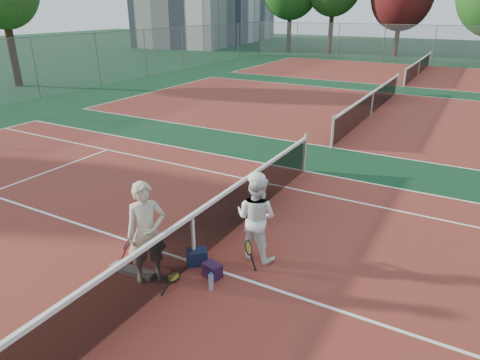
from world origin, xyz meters
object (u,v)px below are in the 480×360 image
(player_a, at_px, (147,233))
(sports_bag_purple, at_px, (212,270))
(racket_red, at_px, (129,251))
(sports_bag_navy, at_px, (197,257))
(net_main, at_px, (193,239))
(water_bottle, at_px, (211,283))
(racket_spare, at_px, (173,278))
(player_b, at_px, (256,218))
(racket_black_held, at_px, (248,256))

(player_a, xyz_separation_m, sports_bag_purple, (0.92, 0.57, -0.78))
(racket_red, height_order, sports_bag_navy, racket_red)
(net_main, bearing_deg, water_bottle, -36.61)
(sports_bag_navy, bearing_deg, racket_spare, -96.85)
(player_b, bearing_deg, water_bottle, 84.59)
(racket_spare, bearing_deg, player_b, -46.33)
(water_bottle, bearing_deg, sports_bag_navy, 140.84)
(racket_black_held, height_order, sports_bag_purple, racket_black_held)
(racket_red, bearing_deg, player_a, -27.76)
(net_main, distance_m, player_a, 0.95)
(player_b, distance_m, racket_black_held, 0.70)
(player_b, relative_size, racket_black_held, 2.84)
(player_b, xyz_separation_m, sports_bag_navy, (-0.82, -0.76, -0.68))
(player_a, xyz_separation_m, racket_spare, (0.38, 0.15, -0.86))
(racket_spare, distance_m, water_bottle, 0.74)
(racket_black_held, relative_size, racket_spare, 0.97)
(player_b, relative_size, racket_red, 2.95)
(net_main, relative_size, sports_bag_purple, 34.16)
(player_a, relative_size, player_b, 1.10)
(player_b, xyz_separation_m, racket_red, (-1.90, -1.37, -0.54))
(net_main, relative_size, racket_black_held, 18.92)
(player_b, height_order, sports_bag_purple, player_b)
(racket_black_held, height_order, water_bottle, racket_black_held)
(racket_spare, xyz_separation_m, sports_bag_purple, (0.54, 0.42, 0.08))
(racket_black_held, bearing_deg, player_a, 30.71)
(player_b, bearing_deg, racket_red, 37.66)
(racket_black_held, xyz_separation_m, water_bottle, (-0.25, -0.84, -0.14))
(racket_red, height_order, racket_black_held, racket_black_held)
(player_a, distance_m, racket_red, 0.90)
(player_b, distance_m, racket_spare, 1.82)
(racket_black_held, bearing_deg, sports_bag_purple, 41.09)
(player_a, height_order, racket_red, player_a)
(net_main, relative_size, sports_bag_navy, 29.63)
(net_main, height_order, player_a, player_a)
(water_bottle, bearing_deg, racket_spare, -173.30)
(player_a, height_order, water_bottle, player_a)
(racket_black_held, relative_size, sports_bag_navy, 1.57)
(sports_bag_navy, xyz_separation_m, water_bottle, (0.66, -0.54, 0.00))
(racket_red, xyz_separation_m, water_bottle, (1.74, 0.08, -0.13))
(player_b, bearing_deg, player_a, 52.17)
(player_b, distance_m, sports_bag_navy, 1.31)
(net_main, relative_size, racket_spare, 18.31)
(racket_black_held, xyz_separation_m, racket_spare, (-0.99, -0.93, -0.24))
(net_main, distance_m, racket_black_held, 1.05)
(racket_spare, relative_size, water_bottle, 2.00)
(net_main, bearing_deg, sports_bag_purple, -20.88)
(racket_black_held, bearing_deg, racket_spare, 35.54)
(net_main, distance_m, racket_red, 1.21)
(player_a, relative_size, sports_bag_purple, 5.64)
(net_main, relative_size, player_b, 6.66)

